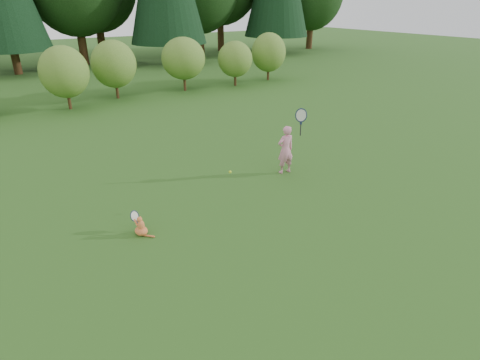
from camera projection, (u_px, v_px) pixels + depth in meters
ground at (252, 224)px, 8.72m from camera, size 100.00×100.00×0.00m
shrub_row at (91, 74)px, 18.13m from camera, size 28.00×3.00×2.80m
child at (286, 149)px, 11.04m from camera, size 0.77×0.49×2.04m
cat at (140, 225)px, 8.25m from camera, size 0.38×0.63×0.56m
tennis_ball at (230, 172)px, 9.12m from camera, size 0.07×0.07×0.07m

